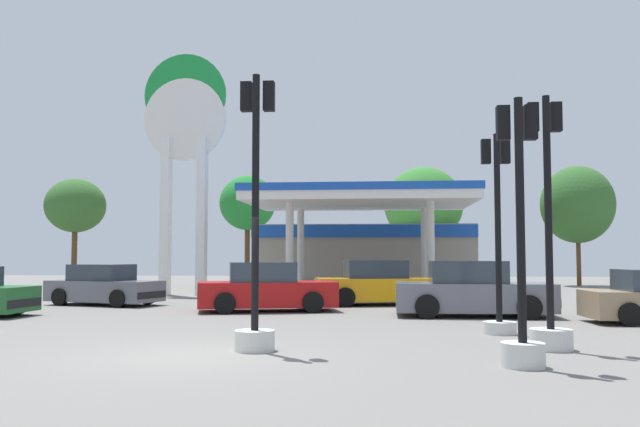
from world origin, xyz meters
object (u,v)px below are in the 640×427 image
(traffic_signal_1, at_px, (255,260))
(car_5, at_px, (378,285))
(traffic_signal_0, at_px, (521,275))
(car_0, at_px, (104,287))
(tree_3, at_px, (577,205))
(traffic_signal_3, at_px, (549,273))
(tree_1, at_px, (248,203))
(tree_2, at_px, (424,205))
(tree_0, at_px, (75,206))
(car_1, at_px, (266,289))
(car_2, at_px, (472,291))
(station_pole_sign, at_px, (185,143))
(traffic_signal_2, at_px, (498,260))

(traffic_signal_1, bearing_deg, car_5, 79.15)
(traffic_signal_0, bearing_deg, car_0, 135.04)
(car_5, height_order, tree_3, tree_3)
(traffic_signal_3, relative_size, tree_3, 0.69)
(traffic_signal_3, height_order, tree_1, tree_1)
(tree_1, bearing_deg, car_0, -95.39)
(car_0, xyz_separation_m, traffic_signal_1, (7.52, -10.72, 1.03))
(tree_1, distance_m, tree_2, 10.80)
(traffic_signal_0, bearing_deg, tree_0, 127.00)
(car_0, relative_size, traffic_signal_1, 0.83)
(traffic_signal_1, distance_m, tree_1, 28.97)
(traffic_signal_1, relative_size, tree_2, 0.74)
(car_1, distance_m, tree_1, 20.51)
(traffic_signal_0, distance_m, traffic_signal_1, 4.81)
(car_1, relative_size, car_2, 1.03)
(tree_0, relative_size, tree_2, 0.90)
(car_0, relative_size, traffic_signal_3, 0.90)
(station_pole_sign, distance_m, traffic_signal_1, 18.66)
(station_pole_sign, distance_m, tree_3, 23.02)
(traffic_signal_3, bearing_deg, car_1, 130.48)
(car_0, xyz_separation_m, tree_0, (-8.27, 14.96, 4.05))
(car_1, relative_size, traffic_signal_0, 1.07)
(station_pole_sign, xyz_separation_m, car_5, (8.71, -5.00, -6.11))
(car_2, bearing_deg, traffic_signal_3, -85.51)
(tree_0, height_order, tree_1, tree_1)
(station_pole_sign, distance_m, tree_0, 13.10)
(car_0, xyz_separation_m, tree_2, (12.42, 16.87, 4.11))
(traffic_signal_3, bearing_deg, station_pole_sign, 126.71)
(station_pole_sign, height_order, car_2, station_pole_sign)
(station_pole_sign, height_order, tree_1, station_pole_sign)
(tree_0, bearing_deg, tree_1, 14.16)
(station_pole_sign, xyz_separation_m, tree_3, (20.24, 10.76, -2.11))
(traffic_signal_3, bearing_deg, traffic_signal_1, -173.39)
(traffic_signal_1, xyz_separation_m, traffic_signal_2, (5.02, 3.14, -0.02))
(station_pole_sign, xyz_separation_m, traffic_signal_1, (6.46, -16.73, -5.15))
(car_5, distance_m, tree_2, 16.58)
(traffic_signal_0, relative_size, tree_2, 0.62)
(traffic_signal_1, height_order, tree_1, tree_1)
(car_0, xyz_separation_m, traffic_signal_3, (13.06, -10.08, 0.78))
(car_0, relative_size, car_5, 0.92)
(station_pole_sign, xyz_separation_m, traffic_signal_0, (11.06, -18.12, -5.37))
(car_0, distance_m, tree_2, 21.35)
(car_5, relative_size, traffic_signal_2, 1.04)
(tree_0, bearing_deg, traffic_signal_3, -49.57)
(car_2, bearing_deg, tree_3, 66.35)
(car_1, height_order, traffic_signal_2, traffic_signal_2)
(station_pole_sign, distance_m, traffic_signal_2, 18.52)
(traffic_signal_1, relative_size, traffic_signal_3, 1.08)
(car_1, bearing_deg, traffic_signal_3, -49.52)
(car_2, bearing_deg, traffic_signal_2, -89.79)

